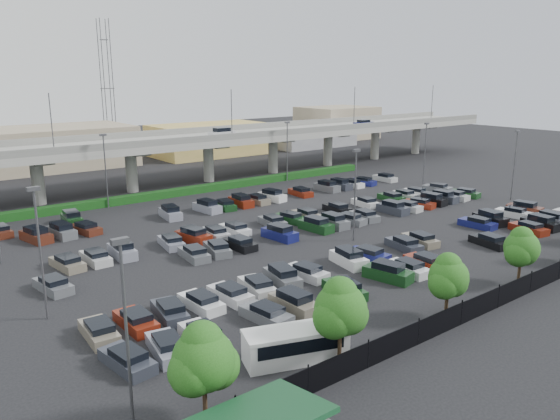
# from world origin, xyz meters

# --- Properties ---
(ground) EXTENTS (280.00, 280.00, 0.00)m
(ground) POSITION_xyz_m (0.00, 0.00, 0.00)
(ground) COLOR black
(overpass) EXTENTS (150.00, 13.00, 15.80)m
(overpass) POSITION_xyz_m (-0.21, 31.97, 6.97)
(overpass) COLOR gray
(overpass) RESTS_ON ground
(hedge) EXTENTS (66.00, 1.60, 1.10)m
(hedge) POSITION_xyz_m (0.00, 25.00, 0.55)
(hedge) COLOR #113810
(hedge) RESTS_ON ground
(fence) EXTENTS (70.00, 0.10, 2.00)m
(fence) POSITION_xyz_m (-0.05, -28.00, 0.90)
(fence) COLOR black
(fence) RESTS_ON ground
(tree_row) EXTENTS (65.07, 3.66, 5.94)m
(tree_row) POSITION_xyz_m (0.70, -26.53, 3.52)
(tree_row) COLOR #332316
(tree_row) RESTS_ON ground
(shuttle_bus) EXTENTS (7.21, 4.46, 2.19)m
(shuttle_bus) POSITION_xyz_m (-21.96, -24.40, 1.19)
(shuttle_bus) COLOR silver
(shuttle_bus) RESTS_ON ground
(parked_cars) EXTENTS (63.07, 41.61, 1.67)m
(parked_cars) POSITION_xyz_m (-1.04, -2.77, 0.62)
(parked_cars) COLOR #31343F
(parked_cars) RESTS_ON ground
(light_poles) EXTENTS (66.90, 48.38, 10.30)m
(light_poles) POSITION_xyz_m (-4.13, 2.00, 6.24)
(light_poles) COLOR #4A4A4F
(light_poles) RESTS_ON ground
(distant_buildings) EXTENTS (138.00, 24.00, 9.00)m
(distant_buildings) POSITION_xyz_m (12.38, 61.81, 3.74)
(distant_buildings) COLOR gray
(distant_buildings) RESTS_ON ground
(comm_tower) EXTENTS (2.40, 2.40, 30.00)m
(comm_tower) POSITION_xyz_m (4.00, 74.00, 15.61)
(comm_tower) COLOR #4A4A4F
(comm_tower) RESTS_ON ground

